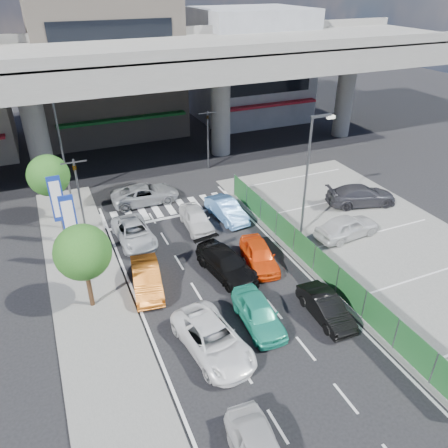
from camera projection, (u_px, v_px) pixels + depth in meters
name	position (u px, v px, depth m)	size (l,w,h in m)	color
ground	(246.00, 318.00, 22.13)	(120.00, 120.00, 0.00)	black
parking_lot	(389.00, 250.00, 27.51)	(12.00, 28.00, 0.06)	#5E5E5C
sidewalk_left	(93.00, 305.00, 22.85)	(4.00, 30.00, 0.12)	#5E5E5C
fence_run	(324.00, 268.00, 24.31)	(0.16, 22.00, 1.80)	#1B5023
expressway	(130.00, 65.00, 35.25)	(64.00, 14.00, 10.75)	slate
building_center	(107.00, 60.00, 44.61)	(14.00, 10.90, 15.00)	gray
building_east	(250.00, 66.00, 50.10)	(12.00, 10.90, 12.00)	gray
traffic_light_left	(76.00, 178.00, 27.56)	(1.60, 1.24, 5.20)	#595B60
traffic_light_right	(208.00, 125.00, 37.18)	(1.60, 1.24, 5.20)	#595B60
street_lamp_right	(310.00, 167.00, 27.01)	(1.65, 0.22, 8.00)	#595B60
street_lamp_left	(62.00, 137.00, 31.87)	(1.65, 0.22, 8.00)	#595B60
signboard_near	(70.00, 222.00, 24.46)	(0.80, 0.14, 4.70)	#595B60
signboard_far	(57.00, 201.00, 26.71)	(0.80, 0.14, 4.70)	#595B60
tree_near	(83.00, 252.00, 21.20)	(2.80, 2.80, 4.80)	#382314
tree_far	(48.00, 176.00, 29.27)	(2.80, 2.80, 4.80)	#382314
sedan_white_mid_left	(213.00, 339.00, 19.85)	(2.29, 4.97, 1.38)	white
taxi_teal_mid	(259.00, 313.00, 21.40)	(1.63, 4.05, 1.38)	teal
hatch_black_mid_right	(326.00, 308.00, 21.85)	(1.32, 3.80, 1.25)	black
taxi_orange_left	(147.00, 279.00, 23.81)	(1.46, 4.19, 1.38)	#C45F18
sedan_black_mid	(226.00, 264.00, 25.06)	(1.93, 4.76, 1.38)	black
taxi_orange_right	(259.00, 255.00, 25.83)	(1.63, 4.05, 1.38)	#F2470D
wagon_silver_front_left	(134.00, 233.00, 28.11)	(2.13, 4.61, 1.28)	silver
sedan_white_front_mid	(196.00, 219.00, 29.64)	(1.63, 4.05, 1.38)	silver
kei_truck_front_right	(226.00, 210.00, 30.75)	(1.46, 4.19, 1.38)	#5288CC
crossing_wagon_silver	(145.00, 194.00, 32.94)	(2.33, 5.05, 1.40)	gray
parked_sedan_white	(347.00, 227.00, 28.46)	(1.80, 4.46, 1.52)	silver
parked_sedan_dgrey	(361.00, 195.00, 32.51)	(2.10, 5.17, 1.50)	#333339
traffic_cone	(307.00, 244.00, 27.37)	(0.35, 0.35, 0.68)	#F5420D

